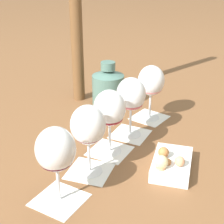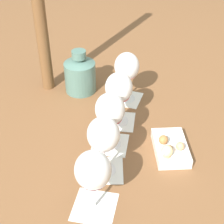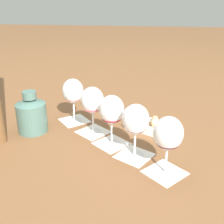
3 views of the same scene
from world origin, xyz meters
name	(u,v)px [view 1 (image 1 of 3)]	position (x,y,z in m)	size (l,w,h in m)	color
ground_plane	(112,151)	(0.00, 0.00, 0.00)	(8.00, 8.00, 0.00)	brown
tasting_card_0	(149,117)	(-0.17, -0.18, 0.00)	(0.15, 0.15, 0.00)	white
tasting_card_1	(130,134)	(-0.07, -0.08, 0.00)	(0.15, 0.15, 0.00)	white
tasting_card_2	(110,151)	(0.01, 0.00, 0.00)	(0.15, 0.15, 0.00)	white
tasting_card_3	(90,171)	(0.08, 0.09, 0.00)	(0.15, 0.15, 0.00)	white
tasting_card_4	(60,200)	(0.16, 0.18, 0.00)	(0.15, 0.15, 0.00)	white
wine_glass_0	(151,83)	(-0.17, -0.18, 0.13)	(0.09, 0.09, 0.18)	white
wine_glass_1	(131,97)	(-0.07, -0.08, 0.13)	(0.09, 0.09, 0.18)	white
wine_glass_2	(110,111)	(0.01, 0.00, 0.13)	(0.09, 0.09, 0.18)	white
wine_glass_3	(88,128)	(0.08, 0.09, 0.13)	(0.09, 0.09, 0.18)	white
wine_glass_4	(56,152)	(0.16, 0.18, 0.13)	(0.09, 0.09, 0.18)	white
ceramic_vase	(108,87)	(-0.06, -0.32, 0.07)	(0.12, 0.12, 0.16)	#4C7066
snack_dish	(171,163)	(-0.13, 0.13, 0.02)	(0.15, 0.18, 0.06)	white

